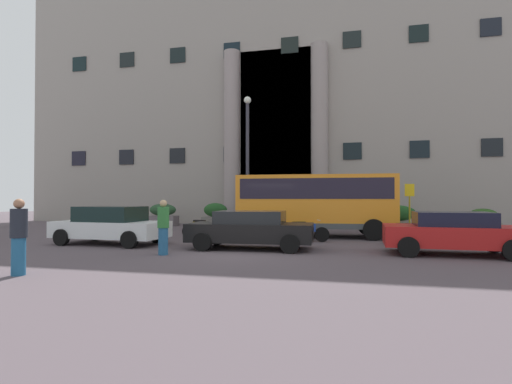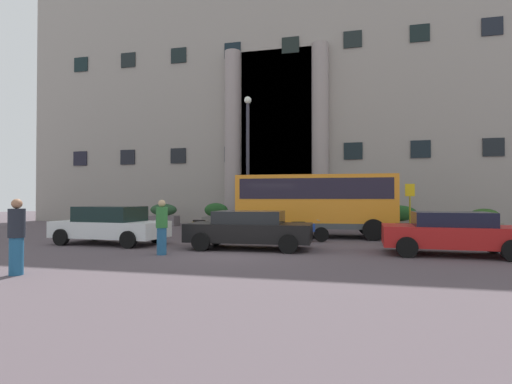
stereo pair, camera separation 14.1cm
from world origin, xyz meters
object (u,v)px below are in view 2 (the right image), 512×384
at_px(hedge_planter_entrance_left, 398,218).
at_px(scooter_by_planter, 407,233).
at_px(white_taxi_kerbside, 451,233).
at_px(motorcycle_near_kerb, 302,231).
at_px(pedestrian_woman_dark_dress, 17,236).
at_px(parked_sedan_second, 249,229).
at_px(orange_minibus, 315,200).
at_px(motorcycle_far_end, 202,228).
at_px(parked_estate_mid, 110,225).
at_px(bus_stop_sign, 410,203).
at_px(pedestrian_man_crossing, 162,227).
at_px(hedge_planter_east, 163,215).
at_px(hedge_planter_far_west, 216,215).
at_px(hedge_planter_west, 484,220).
at_px(lamppost_plaza_centre, 248,152).
at_px(hedge_planter_far_east, 267,218).

bearing_deg(hedge_planter_entrance_left, scooter_by_planter, -94.64).
height_order(white_taxi_kerbside, scooter_by_planter, white_taxi_kerbside).
height_order(motorcycle_near_kerb, pedestrian_woman_dark_dress, pedestrian_woman_dark_dress).
bearing_deg(pedestrian_woman_dark_dress, parked_sedan_second, 164.47).
bearing_deg(motorcycle_near_kerb, orange_minibus, 66.58).
distance_m(orange_minibus, motorcycle_far_end, 5.30).
bearing_deg(parked_estate_mid, orange_minibus, 35.47).
bearing_deg(scooter_by_planter, bus_stop_sign, 68.95).
relative_size(orange_minibus, pedestrian_man_crossing, 4.13).
relative_size(orange_minibus, pedestrian_woman_dark_dress, 4.04).
height_order(hedge_planter_east, pedestrian_woman_dark_dress, pedestrian_woman_dark_dress).
xyz_separation_m(hedge_planter_entrance_left, scooter_by_planter, (-0.62, -7.61, -0.21)).
distance_m(hedge_planter_far_west, hedge_planter_west, 15.16).
relative_size(bus_stop_sign, pedestrian_man_crossing, 1.43).
xyz_separation_m(bus_stop_sign, white_taxi_kerbside, (0.20, -6.73, -0.83)).
relative_size(hedge_planter_entrance_left, motorcycle_near_kerb, 1.04).
distance_m(scooter_by_planter, pedestrian_man_crossing, 9.06).
xyz_separation_m(hedge_planter_entrance_left, pedestrian_woman_dark_dress, (-10.23, -15.80, 0.23)).
bearing_deg(pedestrian_man_crossing, white_taxi_kerbside, 86.26).
bearing_deg(hedge_planter_entrance_left, hedge_planter_west, -1.69).
distance_m(motorcycle_near_kerb, lamppost_plaza_centre, 7.36).
height_order(hedge_planter_west, lamppost_plaza_centre, lamppost_plaza_centre).
xyz_separation_m(hedge_planter_west, hedge_planter_far_east, (-11.85, -0.47, 0.01)).
height_order(hedge_planter_east, parked_estate_mid, parked_estate_mid).
distance_m(orange_minibus, pedestrian_man_crossing, 8.03).
bearing_deg(bus_stop_sign, pedestrian_man_crossing, -134.57).
xyz_separation_m(white_taxi_kerbside, parked_estate_mid, (-12.05, 0.13, 0.04)).
relative_size(hedge_planter_far_west, hedge_planter_east, 0.82).
bearing_deg(hedge_planter_west, lamppost_plaza_centre, -169.35).
xyz_separation_m(hedge_planter_east, scooter_by_planter, (13.75, -7.24, -0.23)).
height_order(hedge_planter_far_east, white_taxi_kerbside, white_taxi_kerbside).
height_order(white_taxi_kerbside, lamppost_plaza_centre, lamppost_plaza_centre).
bearing_deg(lamppost_plaza_centre, motorcycle_far_end, -99.18).
relative_size(hedge_planter_west, scooter_by_planter, 0.82).
xyz_separation_m(parked_sedan_second, motorcycle_far_end, (-2.84, 2.74, -0.23)).
xyz_separation_m(hedge_planter_far_west, hedge_planter_entrance_left, (10.77, 0.41, -0.05)).
bearing_deg(scooter_by_planter, pedestrian_man_crossing, -161.07).
distance_m(hedge_planter_far_west, lamppost_plaza_centre, 4.92).
bearing_deg(parked_estate_mid, parked_sedan_second, 2.04).
xyz_separation_m(hedge_planter_far_east, pedestrian_woman_dark_dress, (-2.76, -15.20, 0.29)).
xyz_separation_m(hedge_planter_far_west, white_taxi_kerbside, (11.11, -9.72, -0.01)).
bearing_deg(bus_stop_sign, hedge_planter_west, 37.58).
bearing_deg(orange_minibus, pedestrian_woman_dark_dress, -122.80).
height_order(parked_estate_mid, lamppost_plaza_centre, lamppost_plaza_centre).
xyz_separation_m(hedge_planter_far_east, lamppost_plaza_centre, (-0.71, -1.89, 3.75)).
bearing_deg(pedestrian_woman_dark_dress, hedge_planter_west, 157.33).
height_order(pedestrian_man_crossing, lamppost_plaza_centre, lamppost_plaza_centre).
bearing_deg(pedestrian_man_crossing, hedge_planter_entrance_left, 128.56).
height_order(hedge_planter_far_west, pedestrian_woman_dark_dress, pedestrian_woman_dark_dress).
height_order(orange_minibus, hedge_planter_entrance_left, orange_minibus).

